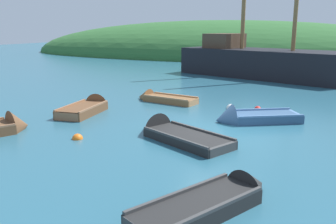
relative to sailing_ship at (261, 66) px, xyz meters
name	(u,v)px	position (x,y,z in m)	size (l,w,h in m)	color
ground_plane	(216,133)	(1.01, -15.68, -0.80)	(120.00, 120.00, 0.00)	#285B70
shore_hill	(220,56)	(-8.10, 18.36, -0.80)	(55.51, 19.31, 8.95)	#2D602D
sailing_ship	(261,66)	(0.00, 0.00, 0.00)	(14.77, 7.95, 13.18)	black
rowboat_portside	(172,135)	(-0.16, -16.79, -0.72)	(3.87, 2.75, 1.22)	black
rowboat_outer_left	(89,109)	(-4.97, -14.68, -0.68)	(1.48, 3.23, 1.11)	brown
rowboat_near_dock	(216,203)	(2.51, -20.96, -0.70)	(2.46, 3.56, 0.95)	black
rowboat_outer_right	(250,119)	(1.81, -13.70, -0.70)	(3.44, 2.71, 1.21)	#335175
rowboat_far	(161,100)	(-2.99, -11.36, -0.72)	(3.38, 1.55, 0.94)	brown
buoy_red	(258,110)	(1.72, -11.39, -0.80)	(0.32, 0.32, 0.32)	red
buoy_orange	(78,139)	(-2.97, -18.18, -0.80)	(0.35, 0.35, 0.35)	orange
buoy_white	(231,109)	(0.58, -11.65, -0.80)	(0.41, 0.41, 0.41)	white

